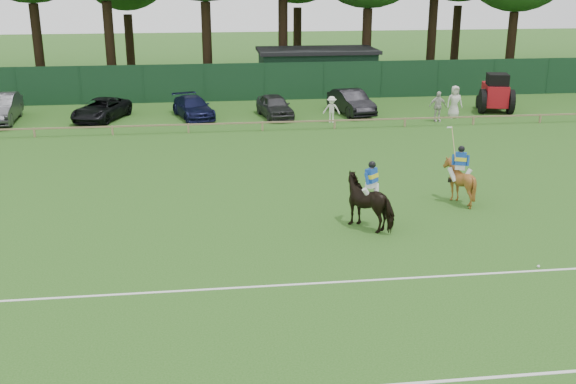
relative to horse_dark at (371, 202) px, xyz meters
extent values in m
plane|color=#1E4C14|center=(-3.33, -3.13, -0.89)|extent=(160.00, 160.00, 0.00)
imported|color=black|center=(0.00, 0.00, 0.00)|extent=(2.16, 2.19, 1.78)
imported|color=brown|center=(3.90, 2.09, -0.08)|extent=(1.79, 1.87, 1.62)
imported|color=#2E2E30|center=(-17.04, 18.86, -0.08)|extent=(2.05, 5.02, 1.62)
imported|color=black|center=(-11.40, 18.81, -0.27)|extent=(3.47, 4.92, 1.24)
imported|color=#111437|center=(-6.09, 18.81, -0.27)|extent=(2.87, 4.57, 1.24)
imported|color=#2F2F31|center=(-1.28, 18.34, -0.22)|extent=(2.20, 4.12, 1.33)
imported|color=black|center=(3.44, 18.76, -0.17)|extent=(2.35, 4.59, 1.44)
imported|color=white|center=(1.80, 16.51, -0.14)|extent=(1.08, 0.79, 1.50)
imported|color=beige|center=(7.91, 15.98, -0.02)|extent=(1.04, 0.46, 1.75)
imported|color=silver|center=(9.23, 16.83, 0.06)|extent=(0.94, 0.62, 1.90)
cube|color=silver|center=(0.00, 0.00, 0.61)|extent=(0.44, 0.44, 0.18)
cube|color=#1744A9|center=(0.00, 0.00, 0.93)|extent=(0.50, 0.50, 0.51)
cube|color=yellow|center=(0.00, 0.00, 0.91)|extent=(0.51, 0.50, 0.18)
sphere|color=black|center=(0.00, 0.00, 1.30)|extent=(0.25, 0.25, 0.25)
cylinder|color=silver|center=(0.22, 0.14, 0.31)|extent=(0.30, 0.50, 0.59)
cylinder|color=silver|center=(-0.15, -0.22, 0.31)|extent=(0.50, 0.29, 0.59)
cube|color=silver|center=(3.90, 2.09, 0.49)|extent=(0.43, 0.38, 0.18)
cube|color=#1744A9|center=(3.90, 2.09, 0.81)|extent=(0.49, 0.44, 0.51)
cube|color=yellow|center=(3.90, 2.09, 0.79)|extent=(0.51, 0.43, 0.18)
sphere|color=black|center=(3.90, 2.09, 1.18)|extent=(0.25, 0.25, 0.25)
cylinder|color=silver|center=(4.12, 1.94, 0.19)|extent=(0.47, 0.28, 0.59)
cylinder|color=silver|center=(3.64, 2.14, 0.19)|extent=(0.38, 0.45, 0.59)
cylinder|color=tan|center=(3.65, 2.25, 1.36)|extent=(0.05, 0.64, 1.17)
sphere|color=silver|center=(4.13, -3.92, -0.85)|extent=(0.09, 0.09, 0.09)
cube|color=silver|center=(-3.33, -4.13, -0.89)|extent=(60.00, 0.10, 0.01)
cube|color=#997F5B|center=(-3.33, 14.87, -0.44)|extent=(62.00, 0.08, 0.08)
cube|color=#14351E|center=(-3.33, 23.87, 0.36)|extent=(92.00, 0.04, 2.50)
cube|color=#14331E|center=(2.67, 26.87, 0.51)|extent=(8.00, 4.00, 2.80)
cube|color=black|center=(2.67, 26.87, 2.03)|extent=(8.40, 4.40, 0.24)
cube|color=#AB0F19|center=(12.38, 18.37, 0.15)|extent=(1.81, 2.62, 1.29)
cube|color=black|center=(12.29, 17.99, 1.04)|extent=(1.46, 1.53, 0.89)
cylinder|color=black|center=(11.40, 17.90, -0.15)|extent=(0.64, 1.52, 1.49)
cylinder|color=black|center=(13.04, 17.50, -0.15)|extent=(0.64, 1.52, 1.49)
cylinder|color=black|center=(11.89, 19.51, -0.50)|extent=(0.48, 0.84, 0.79)
cylinder|color=black|center=(13.34, 19.16, -0.50)|extent=(0.48, 0.84, 0.79)
camera|label=1|loc=(-5.48, -20.96, 7.44)|focal=42.00mm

